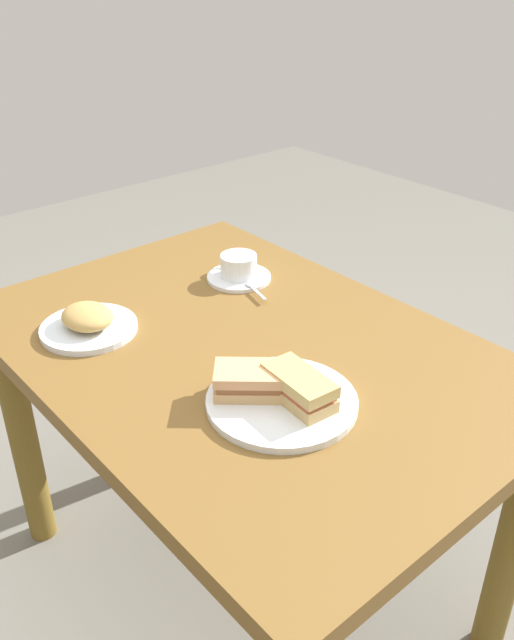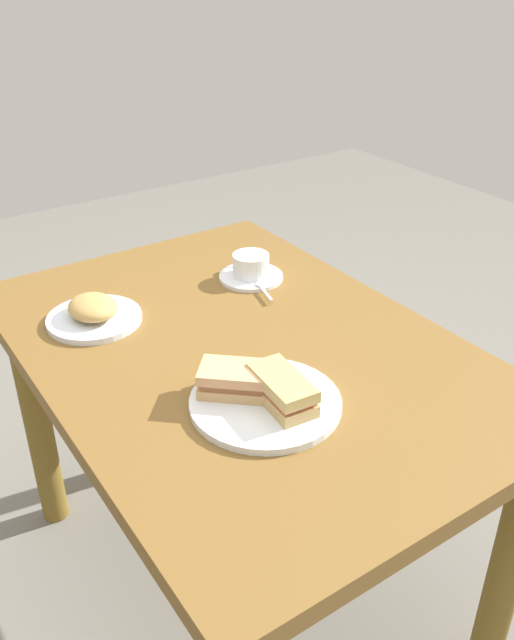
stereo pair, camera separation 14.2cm
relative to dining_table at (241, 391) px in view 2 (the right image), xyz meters
The scene contains 10 objects.
ground_plane 0.61m from the dining_table, ahead, with size 6.00×6.00×0.00m, color slate.
dining_table is the anchor object (origin of this frame).
sandwich_plate 0.25m from the dining_table, 20.83° to the right, with size 0.28×0.28×0.01m, color white.
sandwich_front 0.28m from the dining_table, 14.30° to the right, with size 0.15×0.08×0.05m.
sandwich_back 0.25m from the dining_table, 33.03° to the right, with size 0.16×0.16×0.05m.
coffee_saucer 0.33m from the dining_table, 142.37° to the left, with size 0.16×0.16×0.01m, color white.
coffee_cup 0.35m from the dining_table, 142.49° to the left, with size 0.11×0.09×0.06m.
spoon 0.27m from the dining_table, 134.84° to the left, with size 0.10×0.04×0.01m.
side_plate 0.36m from the dining_table, 140.36° to the right, with size 0.21×0.21×0.01m, color white.
side_food_pile 0.37m from the dining_table, 140.36° to the right, with size 0.12×0.10×0.04m, color tan.
Camera 2 is at (1.00, -0.64, 1.46)m, focal length 37.70 mm.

